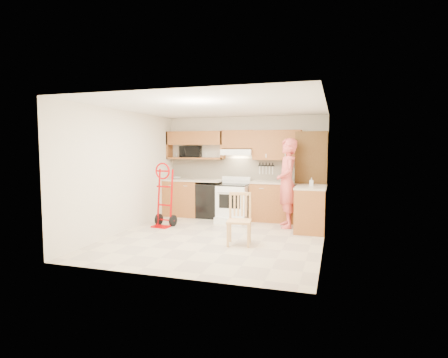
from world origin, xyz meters
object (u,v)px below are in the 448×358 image
at_px(hand_truck, 163,198).
at_px(microwave, 191,152).
at_px(range, 232,200).
at_px(person, 287,183).
at_px(dining_chair, 239,219).

bearing_deg(hand_truck, microwave, 94.75).
relative_size(range, person, 0.53).
bearing_deg(microwave, dining_chair, -59.79).
relative_size(microwave, dining_chair, 0.57).
distance_m(microwave, dining_chair, 3.34).
height_order(range, person, person).
relative_size(microwave, range, 0.51).
height_order(microwave, person, person).
relative_size(range, hand_truck, 0.81).
xyz_separation_m(microwave, hand_truck, (-0.06, -1.48, -1.00)).
bearing_deg(dining_chair, person, 60.96).
height_order(person, dining_chair, person).
distance_m(person, dining_chair, 1.90).
xyz_separation_m(range, person, (1.31, -0.25, 0.45)).
bearing_deg(person, microwave, -122.73).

